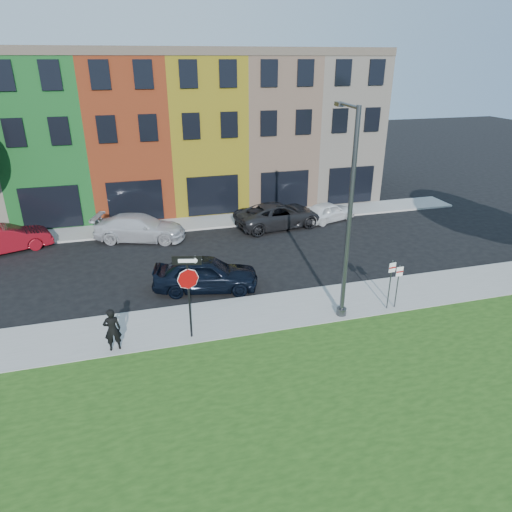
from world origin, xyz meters
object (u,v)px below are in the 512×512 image
object	(u,v)px
stop_sign	(188,281)
man	(112,329)
street_lamp	(348,217)
sedan_near	(206,273)

from	to	relation	value
stop_sign	man	size ratio (longest dim) A/B	2.01
man	street_lamp	size ratio (longest dim) A/B	0.20
sedan_near	street_lamp	xyz separation A→B (m)	(4.98, -3.74, 3.48)
man	stop_sign	bearing A→B (deg)	175.58
sedan_near	man	bearing A→B (deg)	147.07
sedan_near	street_lamp	world-z (taller)	street_lamp
stop_sign	man	bearing A→B (deg)	-164.72
man	sedan_near	bearing A→B (deg)	-141.21
street_lamp	man	bearing A→B (deg)	-171.52
stop_sign	sedan_near	xyz separation A→B (m)	(1.23, 3.91, -1.68)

